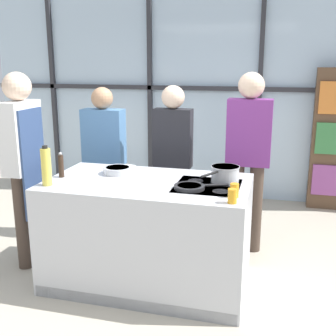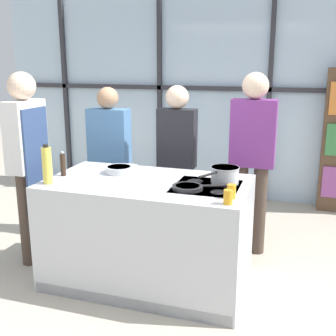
% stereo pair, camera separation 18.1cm
% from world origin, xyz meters
% --- Properties ---
extents(ground_plane, '(18.00, 18.00, 0.00)m').
position_xyz_m(ground_plane, '(0.00, 0.00, 0.00)').
color(ground_plane, '#BCB29E').
extents(back_window_wall, '(6.40, 0.10, 2.80)m').
position_xyz_m(back_window_wall, '(0.00, 2.64, 1.40)').
color(back_window_wall, silver).
rests_on(back_window_wall, ground_plane).
extents(demo_island, '(1.70, 0.96, 0.92)m').
position_xyz_m(demo_island, '(0.00, -0.00, 0.46)').
color(demo_island, silver).
rests_on(demo_island, ground_plane).
extents(chef, '(0.25, 0.42, 1.82)m').
position_xyz_m(chef, '(-1.20, 0.05, 1.05)').
color(chef, '#47382D').
rests_on(chef, ground_plane).
extents(spectator_far_left, '(0.44, 0.23, 1.64)m').
position_xyz_m(spectator_far_left, '(-0.77, 0.88, 0.93)').
color(spectator_far_left, '#47382D').
rests_on(spectator_far_left, ground_plane).
extents(spectator_center_left, '(0.39, 0.23, 1.67)m').
position_xyz_m(spectator_center_left, '(0.00, 0.88, 0.97)').
color(spectator_center_left, '#232838').
rests_on(spectator_center_left, ground_plane).
extents(spectator_center_right, '(0.43, 0.25, 1.81)m').
position_xyz_m(spectator_center_right, '(0.77, 0.88, 1.04)').
color(spectator_center_right, '#47382D').
rests_on(spectator_center_right, ground_plane).
extents(frying_pan, '(0.42, 0.25, 0.03)m').
position_xyz_m(frying_pan, '(0.40, -0.12, 0.94)').
color(frying_pan, '#232326').
rests_on(frying_pan, demo_island).
extents(saucepan, '(0.28, 0.40, 0.14)m').
position_xyz_m(saucepan, '(0.64, 0.12, 1.00)').
color(saucepan, silver).
rests_on(saucepan, demo_island).
extents(white_plate, '(0.24, 0.24, 0.01)m').
position_xyz_m(white_plate, '(-0.34, 0.36, 0.93)').
color(white_plate, white).
rests_on(white_plate, demo_island).
extents(mixing_bowl, '(0.25, 0.25, 0.06)m').
position_xyz_m(mixing_bowl, '(-0.33, 0.17, 0.96)').
color(mixing_bowl, silver).
rests_on(mixing_bowl, demo_island).
extents(oil_bottle, '(0.08, 0.08, 0.33)m').
position_xyz_m(oil_bottle, '(-0.75, -0.32, 1.08)').
color(oil_bottle, '#E0CC4C').
rests_on(oil_bottle, demo_island).
extents(pepper_grinder, '(0.05, 0.05, 0.22)m').
position_xyz_m(pepper_grinder, '(-0.76, -0.06, 1.03)').
color(pepper_grinder, '#332319').
rests_on(pepper_grinder, demo_island).
extents(juice_glass_near, '(0.07, 0.07, 0.10)m').
position_xyz_m(juice_glass_near, '(0.75, -0.38, 0.98)').
color(juice_glass_near, orange).
rests_on(juice_glass_near, demo_island).
extents(juice_glass_far, '(0.07, 0.07, 0.10)m').
position_xyz_m(juice_glass_far, '(0.75, -0.24, 0.98)').
color(juice_glass_far, orange).
rests_on(juice_glass_far, demo_island).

